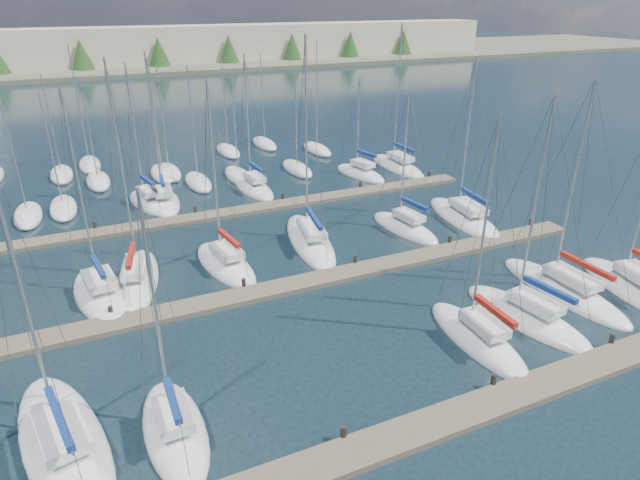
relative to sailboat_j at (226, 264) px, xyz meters
name	(u,v)px	position (x,y,z in m)	size (l,w,h in m)	color
ground	(177,137)	(4.17, 39.31, -0.18)	(400.00, 400.00, 0.00)	#192A33
dock_near	(434,424)	(4.17, -18.68, -0.03)	(44.00, 1.93, 1.10)	#6B5E4C
dock_mid	(307,282)	(4.17, -4.68, -0.03)	(44.00, 1.93, 1.10)	#6B5E4C
dock_far	(243,211)	(4.17, 9.32, -0.03)	(44.00, 1.93, 1.10)	#6B5E4C
sailboat_j	(226,264)	(0.00, 0.00, 0.00)	(3.83, 8.21, 13.33)	white
sailboat_m	(464,218)	(20.49, -0.04, -0.01)	(4.32, 10.30, 13.67)	white
sailboat_k	(310,240)	(6.93, 1.17, 0.00)	(4.62, 10.84, 15.61)	white
sailboat_f	(563,290)	(18.45, -12.47, 0.00)	(2.87, 9.84, 13.83)	white
sailboat_l	(405,228)	(14.84, 0.22, 0.00)	(3.34, 7.72, 11.55)	white
sailboat_b	(64,443)	(-10.55, -13.13, -0.01)	(5.08, 10.58, 13.73)	white
sailboat_g	(632,287)	(22.77, -14.02, 0.00)	(4.74, 9.05, 14.29)	white
sailboat_i	(138,279)	(-5.86, 0.21, 0.01)	(4.40, 9.45, 14.77)	white
sailboat_d	(477,338)	(10.08, -14.36, 0.00)	(2.79, 8.00, 13.02)	white
sailboat_n	(147,202)	(-3.19, 14.74, 0.02)	(3.51, 7.33, 12.93)	white
sailboat_p	(254,188)	(6.84, 14.64, 0.00)	(3.05, 7.93, 13.29)	white
sailboat_c	(175,430)	(-6.19, -14.36, 0.00)	(2.58, 6.85, 11.70)	white
sailboat_r	(398,166)	(23.46, 15.06, 0.00)	(2.92, 9.67, 15.50)	white
sailboat_e	(526,317)	(14.09, -13.83, 0.00)	(3.92, 8.82, 13.52)	white
sailboat_q	(360,174)	(18.47, 14.39, -0.01)	(3.85, 7.54, 10.69)	white
sailboat_h	(101,293)	(-8.17, -0.71, 0.00)	(4.04, 8.36, 13.51)	white
sailboat_o	(164,202)	(-1.76, 14.16, 0.01)	(3.31, 7.56, 13.87)	white
distant_boats	(165,172)	(-0.18, 23.07, 0.11)	(36.93, 20.75, 13.30)	#9EA0A5
shoreline	(54,37)	(-9.12, 129.08, 7.26)	(400.00, 60.00, 38.00)	#666B51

